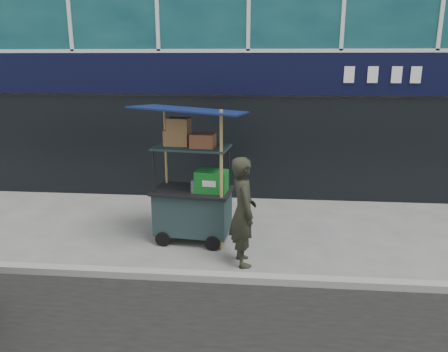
# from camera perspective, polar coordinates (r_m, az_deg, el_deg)

# --- Properties ---
(ground) EXTENTS (80.00, 80.00, 0.00)m
(ground) POSITION_cam_1_polar(r_m,az_deg,el_deg) (6.90, 1.48, -12.83)
(ground) COLOR slate
(ground) RESTS_ON ground
(curb) EXTENTS (80.00, 0.18, 0.12)m
(curb) POSITION_cam_1_polar(r_m,az_deg,el_deg) (6.70, 1.36, -13.18)
(curb) COLOR gray
(curb) RESTS_ON ground
(vendor_cart) EXTENTS (1.97, 1.50, 2.49)m
(vendor_cart) POSITION_cam_1_polar(r_m,az_deg,el_deg) (7.86, -3.99, -2.42)
(vendor_cart) COLOR black
(vendor_cart) RESTS_ON ground
(vendor_man) EXTENTS (0.59, 0.74, 1.78)m
(vendor_man) POSITION_cam_1_polar(r_m,az_deg,el_deg) (6.94, 2.51, -4.66)
(vendor_man) COLOR #26281D
(vendor_man) RESTS_ON ground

